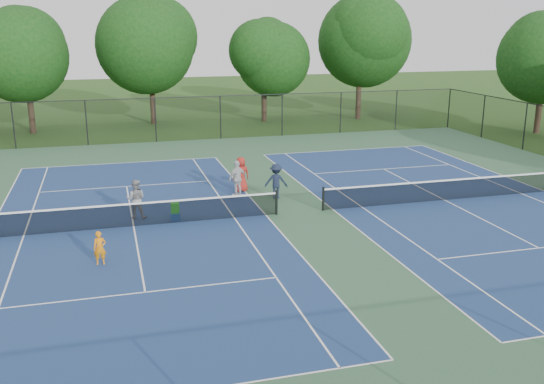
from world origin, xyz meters
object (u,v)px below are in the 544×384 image
object	(u,v)px
bystander_c	(241,174)
ball_hopper	(175,208)
tree_back_b	(149,40)
tree_back_c	(264,54)
ball_crate	(175,216)
instructor	(136,199)
bystander_b	(276,181)
tree_back_d	(361,36)
bystander_a	(237,178)
child_player	(100,248)
tree_back_a	(25,50)

from	to	relation	value
bystander_c	ball_hopper	size ratio (longest dim) A/B	4.01
tree_back_b	bystander_c	world-z (taller)	tree_back_b
tree_back_c	ball_crate	size ratio (longest dim) A/B	21.83
instructor	bystander_b	size ratio (longest dim) A/B	1.02
tree_back_b	bystander_c	distance (m)	22.82
tree_back_c	instructor	size ratio (longest dim) A/B	5.06
tree_back_b	instructor	xyz separation A→B (m)	(-2.80, -24.92, -5.77)
tree_back_d	bystander_b	size ratio (longest dim) A/B	6.35
bystander_a	bystander_c	xyz separation A→B (m)	(0.35, 0.77, -0.01)
tree_back_c	bystander_c	size ratio (longest dim) A/B	4.98
bystander_c	ball_hopper	bearing A→B (deg)	38.53
tree_back_b	child_player	distance (m)	30.62
tree_back_d	bystander_c	xyz separation A→B (m)	(-14.67, -19.96, -5.98)
tree_back_a	ball_crate	bearing A→B (deg)	-71.88
bystander_c	tree_back_a	bearing A→B (deg)	-67.18
tree_back_c	instructor	bearing A→B (deg)	-116.26
tree_back_a	bystander_a	distance (m)	24.03
tree_back_d	ball_hopper	xyz separation A→B (m)	(-18.28, -23.60, -6.30)
ball_crate	tree_back_d	bearing A→B (deg)	52.24
child_player	bystander_c	xyz separation A→B (m)	(6.60, 7.76, 0.26)
tree_back_b	tree_back_d	bearing A→B (deg)	-6.71
tree_back_b	bystander_c	bearing A→B (deg)	-83.95
tree_back_d	instructor	bearing A→B (deg)	-130.83
tree_back_c	bystander_c	world-z (taller)	tree_back_c
bystander_a	instructor	bearing A→B (deg)	-3.59
tree_back_b	bystander_b	world-z (taller)	tree_back_b
tree_back_a	bystander_a	xyz separation A→B (m)	(10.98, -20.73, -5.18)
bystander_b	bystander_c	xyz separation A→B (m)	(-1.30, 1.62, 0.03)
tree_back_b	tree_back_d	xyz separation A→B (m)	(17.00, -2.00, 0.23)
instructor	tree_back_a	bearing A→B (deg)	-62.73
tree_back_a	ball_hopper	world-z (taller)	tree_back_a
bystander_a	ball_crate	distance (m)	4.39
child_player	ball_crate	xyz separation A→B (m)	(3.00, 4.12, -0.42)
tree_back_a	bystander_c	size ratio (longest dim) A/B	5.43
tree_back_c	bystander_a	distance (m)	23.30
tree_back_a	tree_back_d	world-z (taller)	tree_back_d
tree_back_c	tree_back_b	bearing A→B (deg)	173.66
ball_hopper	tree_back_c	bearing A→B (deg)	67.33
bystander_b	ball_hopper	size ratio (longest dim) A/B	3.88
child_player	instructor	distance (m)	5.02
bystander_b	ball_crate	world-z (taller)	bystander_b
tree_back_d	ball_hopper	distance (m)	30.51
tree_back_c	instructor	world-z (taller)	tree_back_c
instructor	ball_hopper	xyz separation A→B (m)	(1.53, -0.68, -0.31)
tree_back_a	tree_back_b	bearing A→B (deg)	12.53
tree_back_b	tree_back_d	distance (m)	17.12
tree_back_a	child_player	size ratio (longest dim) A/B	7.89
ball_hopper	child_player	bearing A→B (deg)	-126.05
instructor	ball_crate	distance (m)	1.80
child_player	tree_back_b	bearing A→B (deg)	81.44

